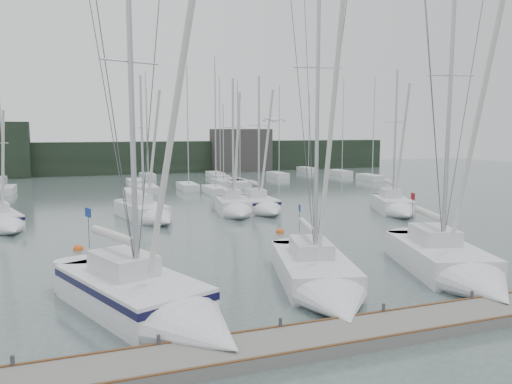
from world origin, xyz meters
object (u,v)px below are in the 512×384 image
at_px(sailboat_near_left, 157,305).
at_px(sailboat_mid_d, 262,206).
at_px(sailboat_mid_a, 3,222).
at_px(sailboat_mid_b, 150,214).
at_px(sailboat_near_center, 323,283).
at_px(sailboat_mid_c, 235,208).
at_px(sailboat_near_right, 457,269).
at_px(buoy_c, 78,250).
at_px(buoy_b, 280,232).
at_px(sailboat_mid_e, 396,207).
at_px(buoy_a, 139,253).

distance_m(sailboat_near_left, sailboat_mid_d, 24.19).
relative_size(sailboat_mid_a, sailboat_mid_b, 0.85).
height_order(sailboat_near_center, sailboat_mid_c, sailboat_near_center).
height_order(sailboat_near_center, sailboat_near_right, sailboat_near_center).
relative_size(sailboat_near_center, sailboat_mid_c, 1.38).
bearing_deg(buoy_c, buoy_b, 1.93).
relative_size(sailboat_near_center, buoy_b, 29.03).
bearing_deg(buoy_c, sailboat_mid_c, 33.32).
bearing_deg(sailboat_mid_e, sailboat_near_right, -96.39).
bearing_deg(sailboat_mid_c, buoy_c, -138.49).
bearing_deg(sailboat_mid_d, sailboat_mid_a, -176.55).
xyz_separation_m(sailboat_near_left, sailboat_near_right, (13.55, 0.23, -0.06)).
xyz_separation_m(sailboat_near_left, sailboat_mid_c, (9.51, 20.58, -0.08)).
height_order(sailboat_mid_d, buoy_c, sailboat_mid_d).
bearing_deg(sailboat_mid_a, buoy_b, -40.08).
bearing_deg(sailboat_mid_a, sailboat_mid_b, -18.24).
relative_size(sailboat_mid_e, buoy_c, 21.64).
relative_size(sailboat_near_left, sailboat_mid_b, 1.34).
bearing_deg(buoy_c, sailboat_mid_b, 55.81).
relative_size(sailboat_near_right, sailboat_mid_a, 1.60).
bearing_deg(buoy_a, sailboat_mid_a, 129.31).
height_order(sailboat_near_center, sailboat_mid_d, sailboat_near_center).
distance_m(sailboat_near_left, sailboat_mid_a, 21.68).
distance_m(sailboat_mid_b, buoy_c, 9.23).
bearing_deg(sailboat_mid_e, buoy_a, -143.51).
xyz_separation_m(sailboat_near_center, sailboat_mid_d, (5.04, 20.35, 0.04)).
relative_size(sailboat_mid_b, sailboat_mid_d, 0.97).
bearing_deg(sailboat_near_center, sailboat_mid_b, 117.34).
relative_size(sailboat_near_center, sailboat_mid_b, 1.38).
bearing_deg(sailboat_mid_b, buoy_b, -57.19).
height_order(sailboat_near_left, sailboat_mid_a, sailboat_near_left).
bearing_deg(sailboat_mid_b, sailboat_near_center, -91.48).
bearing_deg(buoy_c, buoy_a, -31.28).
relative_size(sailboat_mid_c, buoy_c, 20.23).
xyz_separation_m(sailboat_mid_b, sailboat_mid_e, (19.43, -3.67, 0.01)).
xyz_separation_m(sailboat_mid_a, buoy_a, (7.95, -9.71, -0.54)).
bearing_deg(sailboat_mid_d, sailboat_near_right, -84.02).
height_order(sailboat_near_left, buoy_a, sailboat_near_left).
relative_size(sailboat_near_center, sailboat_mid_d, 1.34).
relative_size(sailboat_near_center, buoy_a, 32.69).
bearing_deg(sailboat_mid_e, sailboat_mid_b, -169.60).
xyz_separation_m(buoy_b, buoy_c, (-12.81, -0.43, 0.00)).
relative_size(sailboat_near_left, sailboat_mid_d, 1.30).
bearing_deg(sailboat_mid_b, buoy_a, -115.58).
bearing_deg(sailboat_near_left, sailboat_mid_c, 43.38).
distance_m(sailboat_mid_b, sailboat_mid_d, 9.39).
relative_size(sailboat_mid_a, buoy_a, 20.07).
bearing_deg(sailboat_mid_d, sailboat_near_left, -118.02).
bearing_deg(buoy_a, sailboat_near_center, -57.97).
distance_m(sailboat_near_right, sailboat_mid_c, 20.74).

